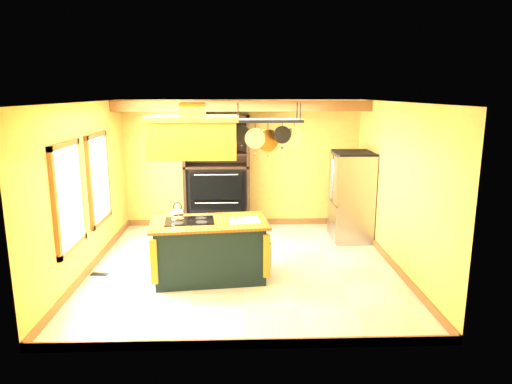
{
  "coord_description": "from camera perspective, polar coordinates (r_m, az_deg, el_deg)",
  "views": [
    {
      "loc": [
        -0.02,
        -7.16,
        2.85
      ],
      "look_at": [
        0.22,
        0.3,
        1.21
      ],
      "focal_mm": 32.0,
      "sensor_mm": 36.0,
      "label": 1
    }
  ],
  "objects": [
    {
      "name": "kitchen_island",
      "position": [
        7.15,
        -5.83,
        -7.14
      ],
      "size": [
        1.87,
        1.18,
        1.11
      ],
      "rotation": [
        0.0,
        0.0,
        0.11
      ],
      "color": "#13242C",
      "rests_on": "floor"
    },
    {
      "name": "refrigerator",
      "position": [
        9.08,
        11.79,
        -0.77
      ],
      "size": [
        0.74,
        0.87,
        1.7
      ],
      "color": "#97999F",
      "rests_on": "floor"
    },
    {
      "name": "pot_rack",
      "position": [
        6.77,
        1.58,
        8.03
      ],
      "size": [
        1.06,
        0.49,
        0.72
      ],
      "color": "black",
      "rests_on": "ceiling"
    },
    {
      "name": "wall_right",
      "position": [
        7.74,
        17.18,
        0.64
      ],
      "size": [
        0.02,
        5.0,
        2.7
      ],
      "primitive_type": "cube",
      "color": "gold",
      "rests_on": "floor"
    },
    {
      "name": "floor_register",
      "position": [
        7.81,
        -18.97,
        -9.69
      ],
      "size": [
        0.29,
        0.16,
        0.01
      ],
      "primitive_type": "cube",
      "rotation": [
        0.0,
        0.0,
        -0.14
      ],
      "color": "black",
      "rests_on": "floor"
    },
    {
      "name": "ceiling_beam",
      "position": [
        8.87,
        -1.75,
        10.69
      ],
      "size": [
        5.0,
        0.15,
        0.2
      ],
      "primitive_type": "cube",
      "color": "#9A612F",
      "rests_on": "ceiling"
    },
    {
      "name": "ceiling",
      "position": [
        7.17,
        -1.73,
        11.17
      ],
      "size": [
        5.0,
        5.0,
        0.0
      ],
      "primitive_type": "plane",
      "rotation": [
        3.14,
        0.0,
        0.0
      ],
      "color": "white",
      "rests_on": "wall_back"
    },
    {
      "name": "wall_left",
      "position": [
        7.73,
        -20.53,
        0.39
      ],
      "size": [
        0.02,
        5.0,
        2.7
      ],
      "primitive_type": "cube",
      "color": "gold",
      "rests_on": "floor"
    },
    {
      "name": "window_far",
      "position": [
        8.27,
        -19.03,
        1.6
      ],
      "size": [
        0.06,
        1.06,
        1.56
      ],
      "color": "#9A612F",
      "rests_on": "wall_left"
    },
    {
      "name": "window_near",
      "position": [
        6.97,
        -22.34,
        -0.57
      ],
      "size": [
        0.06,
        1.06,
        1.56
      ],
      "color": "#9A612F",
      "rests_on": "wall_left"
    },
    {
      "name": "floor",
      "position": [
        7.71,
        -1.6,
        -9.32
      ],
      "size": [
        5.0,
        5.0,
        0.0
      ],
      "primitive_type": "plane",
      "color": "beige",
      "rests_on": "ground"
    },
    {
      "name": "hutch",
      "position": [
        9.62,
        -4.87,
        0.74
      ],
      "size": [
        1.35,
        0.61,
        2.39
      ],
      "color": "black",
      "rests_on": "floor"
    },
    {
      "name": "wall_front",
      "position": [
        4.9,
        -1.55,
        -5.46
      ],
      "size": [
        5.0,
        0.02,
        2.7
      ],
      "primitive_type": "cube",
      "color": "gold",
      "rests_on": "floor"
    },
    {
      "name": "wall_back",
      "position": [
        9.78,
        -1.71,
        3.55
      ],
      "size": [
        5.0,
        0.02,
        2.7
      ],
      "primitive_type": "cube",
      "color": "gold",
      "rests_on": "floor"
    },
    {
      "name": "range_hood",
      "position": [
        6.79,
        -7.84,
        7.05
      ],
      "size": [
        1.34,
        0.76,
        0.8
      ],
      "color": "olive",
      "rests_on": "ceiling"
    }
  ]
}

